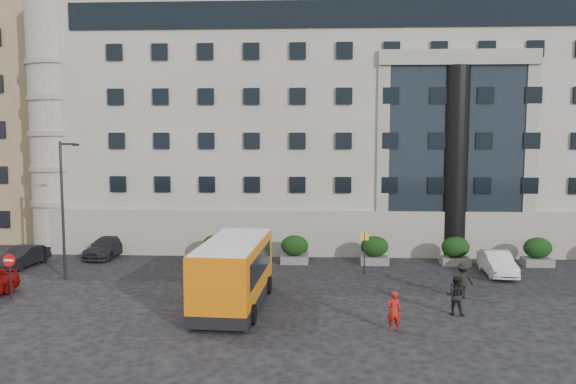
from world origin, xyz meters
The scene contains 22 objects.
ground centered at (0.00, 0.00, 0.00)m, with size 120.00×120.00×0.00m, color black.
civic_building centered at (6.00, 22.00, 9.00)m, with size 44.00×24.00×18.00m, color gray.
entrance_column centered at (12.00, 10.30, 6.50)m, with size 1.80×1.80×13.00m, color black.
apartment_near centered at (-24.00, 20.00, 10.00)m, with size 14.00×14.00×20.00m, color #836B4C.
apartment_far centered at (-27.00, 38.00, 11.00)m, with size 13.00×13.00×22.00m, color #81614B.
hedge_a centered at (-4.00, 7.80, 0.93)m, with size 1.80×1.26×1.84m.
hedge_b centered at (1.20, 7.80, 0.93)m, with size 1.80×1.26×1.84m.
hedge_c centered at (6.40, 7.80, 0.93)m, with size 1.80×1.26×1.84m.
hedge_d centered at (11.60, 7.80, 0.93)m, with size 1.80×1.26×1.84m.
hedge_e centered at (16.80, 7.80, 0.93)m, with size 1.80×1.26×1.84m.
street_lamp centered at (-11.94, 3.00, 4.37)m, with size 1.16×0.18×8.00m.
bus_stop_sign centered at (5.50, 5.00, 1.73)m, with size 0.50×0.08×2.52m.
no_entry_sign centered at (-13.00, -1.04, 1.65)m, with size 0.64×0.16×2.32m.
minibus centered at (-1.39, -1.85, 1.80)m, with size 3.27×7.96×3.26m.
red_truck centered at (-11.91, 18.36, 1.36)m, with size 3.25×5.31×2.66m.
parked_car_b centered at (-16.05, 5.89, 0.66)m, with size 1.40×4.02×1.32m, color black.
parked_car_c centered at (-11.84, 9.26, 0.68)m, with size 1.91×4.69×1.36m, color black.
parked_car_d centered at (-12.27, 13.99, 0.66)m, with size 2.18×4.72×1.31m, color black.
white_taxi centered at (13.47, 5.28, 0.70)m, with size 1.49×4.26×1.40m, color silver.
pedestrian_a centered at (5.90, -4.92, 0.86)m, with size 0.63×0.41×1.73m, color #A51610.
pedestrian_b centered at (9.05, -2.60, 0.92)m, with size 0.90×0.70×1.84m, color black.
pedestrian_c centered at (10.10, 0.24, 0.92)m, with size 1.18×0.68×1.83m, color black.
Camera 1 is at (2.55, -28.34, 8.20)m, focal length 35.00 mm.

